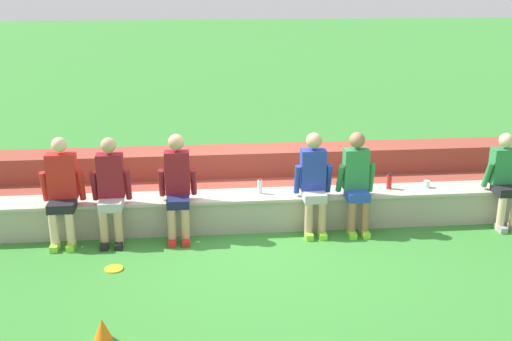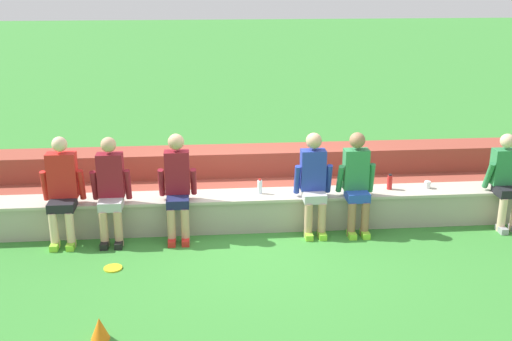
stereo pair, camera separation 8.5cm
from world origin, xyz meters
name	(u,v)px [view 2 (the right image)]	position (x,y,z in m)	size (l,w,h in m)	color
ground_plane	(258,233)	(0.00, 0.00, 0.00)	(80.00, 80.00, 0.00)	#388433
stone_seating_wall	(256,209)	(0.00, 0.24, 0.26)	(8.10, 0.53, 0.49)	#A8A08E
brick_bleachers	(250,180)	(0.00, 1.33, 0.33)	(9.43, 1.23, 0.78)	#984132
person_far_left	(62,188)	(-2.57, 0.01, 0.75)	(0.56, 0.57, 1.41)	beige
person_left_of_center	(111,188)	(-1.95, -0.02, 0.74)	(0.52, 0.55, 1.40)	tan
person_center	(177,184)	(-1.07, 0.01, 0.75)	(0.51, 0.58, 1.41)	tan
person_right_of_center	(314,181)	(0.76, 0.01, 0.74)	(0.52, 0.53, 1.39)	tan
person_far_right	(357,180)	(1.35, -0.01, 0.74)	(0.52, 0.53, 1.39)	#996B4C
person_rightmost_edge	(506,179)	(3.46, -0.01, 0.69)	(0.52, 0.54, 1.32)	beige
water_bottle_near_right	(390,182)	(1.91, 0.28, 0.59)	(0.07, 0.07, 0.22)	red
water_bottle_center_gap	(260,187)	(0.05, 0.27, 0.59)	(0.07, 0.07, 0.21)	silver
plastic_cup_right_end	(427,185)	(2.46, 0.28, 0.54)	(0.09, 0.09, 0.10)	white
frisbee	(113,268)	(-1.85, -0.90, 0.01)	(0.22, 0.22, 0.02)	yellow
sports_cone	(100,328)	(-1.78, -2.41, 0.11)	(0.19, 0.19, 0.23)	orange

